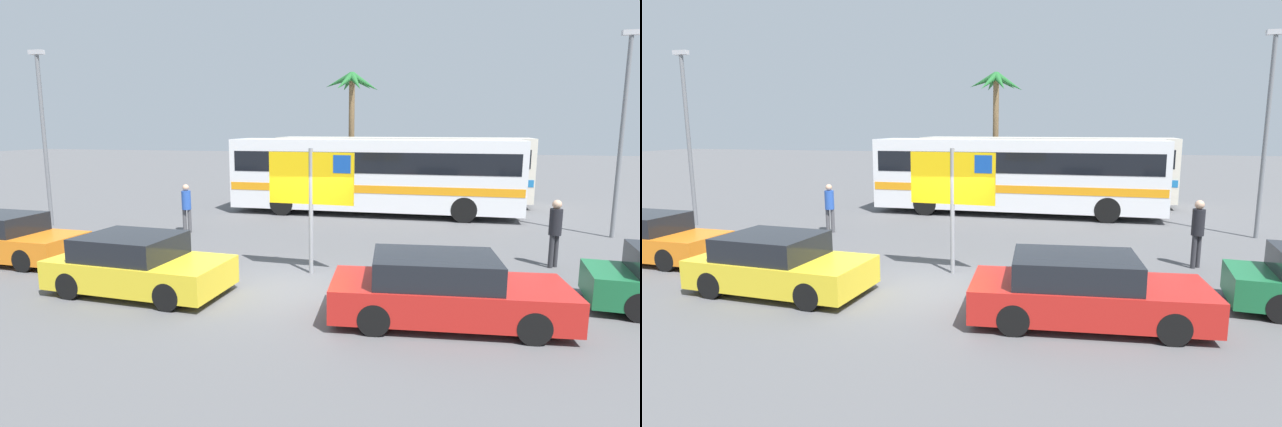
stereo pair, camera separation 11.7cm
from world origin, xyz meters
The scene contains 12 objects.
ground centered at (0.00, 0.00, 0.00)m, with size 120.00×120.00×0.00m, color #565659.
bus_front_coach centered at (0.57, 10.53, 1.78)m, with size 11.97×2.51×3.17m.
bus_rear_coach centered at (1.46, 14.16, 1.78)m, with size 11.97×2.51×3.17m.
ferry_sign centered at (0.22, 1.31, 2.33)m, with size 2.20×0.17×3.20m.
car_orange centered at (-8.52, 0.56, 0.64)m, with size 4.44×1.87×1.32m.
car_yellow centered at (-3.27, -1.05, 0.64)m, with size 4.09×2.14×1.32m.
car_red centered at (3.46, -1.34, 0.64)m, with size 4.59×2.18×1.32m.
pedestrian_crossing_lot centered at (6.33, 3.31, 1.09)m, with size 0.32×0.32×1.83m.
pedestrian_near_sign centered at (-5.34, 5.23, 1.01)m, with size 0.32×0.32×1.72m.
lamp_post_left_side centered at (9.08, 7.74, 3.69)m, with size 0.56×0.20×6.74m.
lamp_post_right_side centered at (-10.99, 5.24, 3.54)m, with size 0.56×0.20×6.43m.
palm_tree_seaside centered at (-1.53, 17.44, 5.34)m, with size 3.20×3.03×6.65m.
Camera 1 is at (3.26, -10.99, 3.75)m, focal length 28.65 mm.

